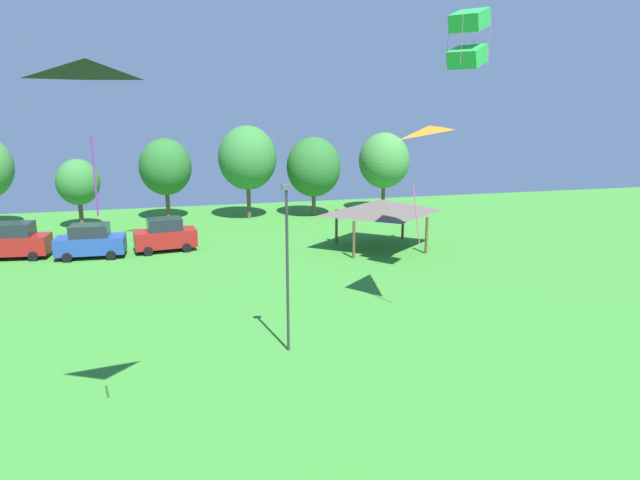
# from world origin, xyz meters

# --- Properties ---
(kite_flying_0) EXTENTS (2.29, 1.74, 3.35)m
(kite_flying_0) POSITION_xyz_m (-3.53, 15.86, 10.50)
(kite_flying_0) COLOR black
(kite_flying_1) EXTENTS (2.48, 3.27, 4.18)m
(kite_flying_1) POSITION_xyz_m (8.33, 25.90, 7.51)
(kite_flying_1) COLOR orange
(kite_flying_4) EXTENTS (2.37, 2.34, 3.03)m
(kite_flying_4) POSITION_xyz_m (13.05, 28.74, 13.46)
(kite_flying_4) COLOR green
(parked_car_second_from_left) EXTENTS (4.48, 2.40, 2.47)m
(parked_car_second_from_left) POSITION_xyz_m (-12.50, 42.47, 1.21)
(parked_car_second_from_left) COLOR maroon
(parked_car_second_from_left) RESTS_ON ground
(parked_car_third_from_left) EXTENTS (4.54, 2.22, 2.31)m
(parked_car_third_from_left) POSITION_xyz_m (-7.59, 41.41, 1.14)
(parked_car_third_from_left) COLOR #234299
(parked_car_third_from_left) RESTS_ON ground
(parked_car_rightmost_in_row) EXTENTS (4.45, 2.47, 2.38)m
(parked_car_rightmost_in_row) POSITION_xyz_m (-2.67, 42.02, 1.17)
(parked_car_rightmost_in_row) COLOR maroon
(parked_car_rightmost_in_row) RESTS_ON ground
(park_pavilion) EXTENTS (6.88, 5.61, 3.60)m
(park_pavilion) POSITION_xyz_m (12.39, 39.05, 3.08)
(park_pavilion) COLOR brown
(park_pavilion) RESTS_ON ground
(light_post_1) EXTENTS (0.36, 0.20, 7.16)m
(light_post_1) POSITION_xyz_m (2.60, 23.44, 3.99)
(light_post_1) COLOR #2D2D33
(light_post_1) RESTS_ON ground
(treeline_tree_2) EXTENTS (3.48, 3.48, 5.81)m
(treeline_tree_2) POSITION_xyz_m (-9.62, 51.56, 3.88)
(treeline_tree_2) COLOR brown
(treeline_tree_2) RESTS_ON ground
(treeline_tree_3) EXTENTS (4.57, 4.57, 7.26)m
(treeline_tree_3) POSITION_xyz_m (-2.58, 53.67, 4.73)
(treeline_tree_3) COLOR brown
(treeline_tree_3) RESTS_ON ground
(treeline_tree_4) EXTENTS (5.19, 5.19, 8.35)m
(treeline_tree_4) POSITION_xyz_m (4.57, 52.36, 5.48)
(treeline_tree_4) COLOR brown
(treeline_tree_4) RESTS_ON ground
(treeline_tree_5) EXTENTS (4.96, 4.96, 7.27)m
(treeline_tree_5) POSITION_xyz_m (10.59, 52.09, 4.53)
(treeline_tree_5) COLOR brown
(treeline_tree_5) RESTS_ON ground
(treeline_tree_6) EXTENTS (4.81, 4.81, 7.55)m
(treeline_tree_6) POSITION_xyz_m (17.65, 52.69, 4.90)
(treeline_tree_6) COLOR brown
(treeline_tree_6) RESTS_ON ground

